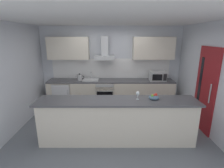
{
  "coord_description": "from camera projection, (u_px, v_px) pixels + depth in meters",
  "views": [
    {
      "loc": [
        0.03,
        -3.98,
        2.27
      ],
      "look_at": [
        0.04,
        0.38,
        1.05
      ],
      "focal_mm": 27.36,
      "sensor_mm": 36.0,
      "label": 1
    }
  ],
  "objects": [
    {
      "name": "wall_left",
      "position": [
        12.0,
        78.0,
        4.09
      ],
      "size": [
        0.12,
        4.41,
        2.6
      ],
      "primitive_type": "cube",
      "color": "silver",
      "rests_on": "ground"
    },
    {
      "name": "refrigerator",
      "position": [
        63.0,
        94.0,
        5.63
      ],
      "size": [
        0.58,
        0.6,
        0.85
      ],
      "color": "white",
      "rests_on": "ground"
    },
    {
      "name": "counter_back",
      "position": [
        111.0,
        93.0,
        5.65
      ],
      "size": [
        4.05,
        0.6,
        0.9
      ],
      "color": "beige",
      "rests_on": "ground"
    },
    {
      "name": "wall_right",
      "position": [
        208.0,
        78.0,
        4.1
      ],
      "size": [
        0.12,
        4.41,
        2.6
      ],
      "primitive_type": "cube",
      "color": "silver",
      "rests_on": "ground"
    },
    {
      "name": "counter_island",
      "position": [
        117.0,
        121.0,
        3.72
      ],
      "size": [
        3.41,
        0.64,
        0.98
      ],
      "color": "beige",
      "rests_on": "ground"
    },
    {
      "name": "oven",
      "position": [
        105.0,
        93.0,
        5.63
      ],
      "size": [
        0.6,
        0.62,
        0.8
      ],
      "color": "slate",
      "rests_on": "ground"
    },
    {
      "name": "range_hood",
      "position": [
        104.0,
        52.0,
        5.39
      ],
      "size": [
        0.62,
        0.45,
        0.72
      ],
      "color": "#B7BABC"
    },
    {
      "name": "side_door",
      "position": [
        205.0,
        90.0,
        4.11
      ],
      "size": [
        0.08,
        0.85,
        2.05
      ],
      "color": "maroon",
      "rests_on": "ground"
    },
    {
      "name": "ceiling",
      "position": [
        110.0,
        20.0,
        3.74
      ],
      "size": [
        5.6,
        4.41,
        0.02
      ],
      "primitive_type": "cube",
      "color": "white"
    },
    {
      "name": "microwave",
      "position": [
        157.0,
        76.0,
        5.44
      ],
      "size": [
        0.5,
        0.38,
        0.3
      ],
      "color": "#B7BABC",
      "rests_on": "counter_back"
    },
    {
      "name": "upper_cabinets",
      "position": [
        111.0,
        48.0,
        5.41
      ],
      "size": [
        4.0,
        0.32,
        0.7
      ],
      "color": "beige"
    },
    {
      "name": "fruit_bowl",
      "position": [
        154.0,
        97.0,
        3.63
      ],
      "size": [
        0.22,
        0.22,
        0.13
      ],
      "color": "slate",
      "rests_on": "counter_island"
    },
    {
      "name": "wall_back",
      "position": [
        111.0,
        66.0,
        5.79
      ],
      "size": [
        5.6,
        0.12,
        2.6
      ],
      "primitive_type": "cube",
      "color": "silver",
      "rests_on": "ground"
    },
    {
      "name": "sink",
      "position": [
        91.0,
        79.0,
        5.51
      ],
      "size": [
        0.5,
        0.4,
        0.26
      ],
      "color": "silver",
      "rests_on": "counter_back"
    },
    {
      "name": "kettle",
      "position": [
        79.0,
        77.0,
        5.45
      ],
      "size": [
        0.29,
        0.15,
        0.24
      ],
      "color": "#B7BABC",
      "rests_on": "counter_back"
    },
    {
      "name": "wine_glass",
      "position": [
        137.0,
        94.0,
        3.59
      ],
      "size": [
        0.08,
        0.08,
        0.18
      ],
      "color": "silver",
      "rests_on": "counter_island"
    },
    {
      "name": "ground",
      "position": [
        110.0,
        127.0,
        4.44
      ],
      "size": [
        5.6,
        4.41,
        0.02
      ],
      "primitive_type": "cube",
      "color": "slate"
    },
    {
      "name": "backsplash_tile",
      "position": [
        111.0,
        68.0,
        5.74
      ],
      "size": [
        3.91,
        0.02,
        0.66
      ],
      "primitive_type": "cube",
      "color": "white"
    }
  ]
}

